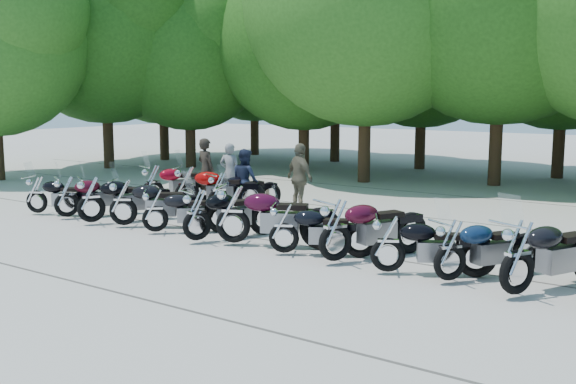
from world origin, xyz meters
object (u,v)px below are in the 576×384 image
Objects in this scene: motorcycle_2 at (91,198)px; motorcycle_9 at (388,242)px; motorcycle_11 at (518,255)px; motorcycle_7 at (284,226)px; rider_2 at (300,178)px; motorcycle_5 at (197,213)px; motorcycle_10 at (450,248)px; motorcycle_1 at (66,195)px; rider_1 at (245,180)px; motorcycle_8 at (335,228)px; motorcycle_14 at (153,183)px; motorcycle_15 at (187,186)px; rider_0 at (206,170)px; motorcycle_3 at (123,200)px; motorcycle_6 at (233,212)px; motorcycle_0 at (37,193)px; motorcycle_4 at (155,209)px; motorcycle_16 at (219,191)px; rider_3 at (230,172)px.

motorcycle_2 is 7.92m from motorcycle_9.
motorcycle_9 is 2.25m from motorcycle_11.
rider_2 is (-2.52, 4.25, 0.34)m from motorcycle_7.
motorcycle_10 is (5.55, 0.16, -0.04)m from motorcycle_5.
rider_1 reaches higher than motorcycle_1.
motorcycle_9 is at bearing 171.10° from rider_1.
motorcycle_5 is at bearing 28.09° from motorcycle_8.
motorcycle_14 is 1.39m from motorcycle_15.
motorcycle_10 is 1.29× the size of rider_1.
motorcycle_14 is 1.24× the size of rider_0.
motorcycle_3 is 1.01× the size of motorcycle_14.
motorcycle_3 is at bearing 65.81° from motorcycle_6.
motorcycle_15 is (-6.28, 2.62, -0.00)m from motorcycle_8.
motorcycle_14 is at bearing 78.60° from rider_0.
rider_2 is at bearing -23.66° from motorcycle_8.
motorcycle_6 is at bearing 22.95° from motorcycle_11.
motorcycle_5 is 1.09× the size of motorcycle_9.
motorcycle_15 reaches higher than motorcycle_14.
rider_0 is at bearing -2.35° from motorcycle_15.
motorcycle_3 is 3.35m from motorcycle_6.
motorcycle_0 is at bearing 67.06° from motorcycle_6.
motorcycle_0 is 5.45m from rider_1.
motorcycle_14 is at bearing -49.65° from motorcycle_0.
motorcycle_4 is 1.10× the size of rider_2.
motorcycle_6 is (3.35, 0.02, 0.07)m from motorcycle_3.
motorcycle_2 is 2.98m from motorcycle_14.
motorcycle_6 is 3.91m from motorcycle_16.
rider_2 is (1.62, 1.44, 0.32)m from motorcycle_16.
motorcycle_14 is 1.34× the size of rider_3.
rider_0 is (-1.11, 4.11, 0.27)m from motorcycle_3.
rider_0 is at bearing -19.39° from motorcycle_3.
motorcycle_15 is at bearing 59.25° from rider_1.
motorcycle_2 is at bearing 21.30° from motorcycle_5.
motorcycle_2 is 1.12× the size of motorcycle_9.
motorcycle_10 reaches higher than motorcycle_4.
motorcycle_4 is 0.97× the size of motorcycle_9.
rider_0 is (-9.21, 4.17, 0.32)m from motorcycle_10.
motorcycle_0 is at bearing 32.52° from motorcycle_1.
motorcycle_2 reaches higher than motorcycle_0.
motorcycle_15 is at bearing 34.18° from motorcycle_16.
motorcycle_2 is 4.27m from motorcycle_6.
motorcycle_10 is at bearing -174.10° from motorcycle_14.
motorcycle_11 is 1.14× the size of motorcycle_16.
motorcycle_11 is 10.82m from rider_3.
motorcycle_0 is 11.26m from motorcycle_10.
motorcycle_3 is 5.88m from motorcycle_8.
motorcycle_15 is at bearing 9.31° from motorcycle_11.
motorcycle_8 is 3.39m from motorcycle_11.
motorcycle_6 is 4.54m from motorcycle_15.
motorcycle_15 reaches higher than motorcycle_16.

